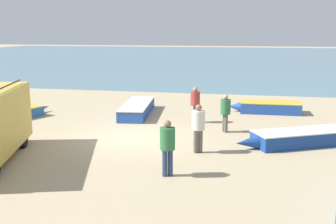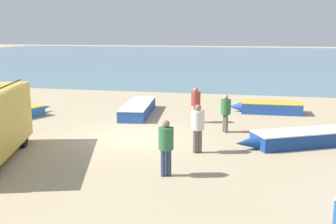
{
  "view_description": "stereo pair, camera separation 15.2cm",
  "coord_description": "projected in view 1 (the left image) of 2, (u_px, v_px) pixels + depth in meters",
  "views": [
    {
      "loc": [
        4.6,
        -14.99,
        4.29
      ],
      "look_at": [
        1.46,
        0.6,
        1.0
      ],
      "focal_mm": 42.0,
      "sensor_mm": 36.0,
      "label": 1
    },
    {
      "loc": [
        4.74,
        -14.96,
        4.29
      ],
      "look_at": [
        1.46,
        0.6,
        1.0
      ],
      "focal_mm": 42.0,
      "sensor_mm": 36.0,
      "label": 2
    }
  ],
  "objects": [
    {
      "name": "fisherman_1",
      "position": [
        167.0,
        143.0,
        11.65
      ],
      "size": [
        0.45,
        0.45,
        1.72
      ],
      "rotation": [
        0.0,
        0.0,
        2.1
      ],
      "color": "navy",
      "rests_on": "ground_plane"
    },
    {
      "name": "fisherman_0",
      "position": [
        195.0,
        101.0,
        18.55
      ],
      "size": [
        0.45,
        0.45,
        1.71
      ],
      "rotation": [
        0.0,
        0.0,
        0.07
      ],
      "color": "navy",
      "rests_on": "ground_plane"
    },
    {
      "name": "fisherman_3",
      "position": [
        225.0,
        110.0,
        16.79
      ],
      "size": [
        0.43,
        0.43,
        1.65
      ],
      "rotation": [
        0.0,
        0.0,
        0.58
      ],
      "color": "#5B564C",
      "rests_on": "ground_plane"
    },
    {
      "name": "fishing_rowboat_3",
      "position": [
        138.0,
        108.0,
        20.76
      ],
      "size": [
        1.77,
        5.44,
        0.58
      ],
      "rotation": [
        0.0,
        0.0,
        1.68
      ],
      "color": "#234CA3",
      "rests_on": "ground_plane"
    },
    {
      "name": "fisherman_2",
      "position": [
        198.0,
        124.0,
        13.91
      ],
      "size": [
        0.46,
        0.46,
        1.76
      ],
      "rotation": [
        0.0,
        0.0,
        5.22
      ],
      "color": "#5B564C",
      "rests_on": "ground_plane"
    },
    {
      "name": "fishing_rowboat_2",
      "position": [
        268.0,
        107.0,
        20.98
      ],
      "size": [
        3.81,
        1.42,
        0.59
      ],
      "rotation": [
        0.0,
        0.0,
        3.16
      ],
      "color": "#234CA3",
      "rests_on": "ground_plane"
    },
    {
      "name": "sea_water",
      "position": [
        220.0,
        57.0,
        66.07
      ],
      "size": [
        120.0,
        80.0,
        0.01
      ],
      "primitive_type": "cube",
      "color": "slate",
      "rests_on": "ground_plane"
    },
    {
      "name": "fishing_rowboat_0",
      "position": [
        300.0,
        138.0,
        15.0
      ],
      "size": [
        4.7,
        2.95,
        0.57
      ],
      "rotation": [
        0.0,
        0.0,
        3.61
      ],
      "color": "navy",
      "rests_on": "ground_plane"
    },
    {
      "name": "ground_plane",
      "position": [
        130.0,
        137.0,
        16.15
      ],
      "size": [
        200.0,
        200.0,
        0.0
      ],
      "primitive_type": "plane",
      "color": "tan"
    }
  ]
}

